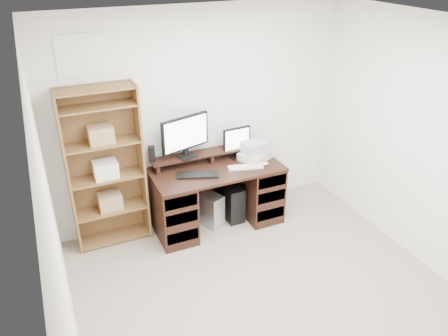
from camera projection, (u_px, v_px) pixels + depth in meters
room at (294, 200)px, 3.42m from camera, size 3.54×4.04×2.54m
desk at (217, 195)px, 5.16m from camera, size 1.50×0.70×0.75m
riser_shelf at (209, 154)px, 5.12m from camera, size 1.40×0.22×0.12m
monitor_wide at (185, 135)px, 4.87m from camera, size 0.59×0.23×0.48m
monitor_small at (237, 141)px, 5.15m from camera, size 0.35×0.14×0.38m
speaker at (152, 154)px, 4.84m from camera, size 0.09×0.09×0.18m
keyboard_black at (198, 175)px, 4.82m from camera, size 0.48×0.30×0.03m
keyboard_white at (246, 167)px, 4.99m from camera, size 0.42×0.21×0.02m
mouse at (265, 164)px, 5.05m from camera, size 0.11×0.09×0.04m
printer at (255, 156)px, 5.18m from camera, size 0.43×0.38×0.09m
basket at (255, 147)px, 5.13m from camera, size 0.33×0.25×0.13m
tower_silver at (207, 208)px, 5.24m from camera, size 0.33×0.45×0.41m
tower_black at (230, 200)px, 5.37m from camera, size 0.20×0.45×0.45m
bookshelf at (105, 167)px, 4.65m from camera, size 0.80×0.30×1.80m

